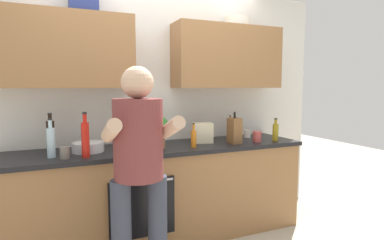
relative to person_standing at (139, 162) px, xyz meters
The scene contains 18 objects.
ground_plane 1.24m from the person_standing, 61.63° to the left, with size 12.00×12.00×0.00m, color #B2A893.
back_wall_unit 1.19m from the person_standing, 68.77° to the left, with size 4.00×0.38×2.50m.
counter 0.94m from the person_standing, 61.65° to the left, with size 2.84×0.67×0.90m.
person_standing is the anchor object (origin of this frame).
bottle_soy 0.98m from the person_standing, 125.06° to the left, with size 0.06×0.06×0.34m.
bottle_hotsauce 0.61m from the person_standing, 120.78° to the left, with size 0.06×0.06×0.36m.
bottle_syrup 1.53m from the person_standing, 35.82° to the left, with size 0.05×0.05×0.25m.
bottle_vinegar 0.86m from the person_standing, 86.35° to the left, with size 0.07×0.07×0.26m.
bottle_water 0.83m from the person_standing, 132.57° to the left, with size 0.06×0.06×0.31m.
bottle_juice 0.86m from the person_standing, 40.35° to the left, with size 0.05×0.05×0.23m.
bottle_oil 1.68m from the person_standing, 19.01° to the left, with size 0.06×0.06×0.24m.
cup_coffee 1.65m from the person_standing, 30.21° to the left, with size 0.07×0.07×0.09m, color white.
cup_ceramic 1.48m from the person_standing, 22.42° to the left, with size 0.09×0.09×0.11m, color #BF4C47.
cup_stoneware 0.70m from the person_standing, 131.24° to the left, with size 0.08×0.08×0.09m, color slate.
mixing_bowl 0.78m from the person_standing, 110.11° to the left, with size 0.27×0.27×0.08m, color silver.
knife_block 1.26m from the person_standing, 27.79° to the left, with size 0.10×0.14×0.31m.
potted_herb 0.74m from the person_standing, 62.34° to the left, with size 0.22×0.22×0.30m.
grocery_bag_rice 1.14m from the person_standing, 41.95° to the left, with size 0.19×0.17×0.20m, color beige.
Camera 1 is at (-0.89, -2.81, 1.46)m, focal length 29.52 mm.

